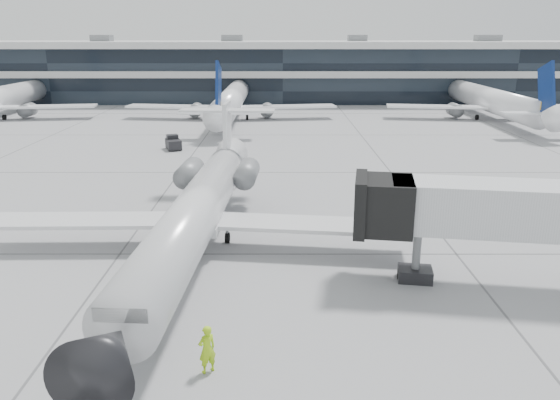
{
  "coord_description": "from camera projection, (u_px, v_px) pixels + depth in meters",
  "views": [
    {
      "loc": [
        -0.47,
        -30.01,
        12.5
      ],
      "look_at": [
        -0.48,
        2.51,
        2.6
      ],
      "focal_mm": 35.0,
      "sensor_mm": 36.0,
      "label": 1
    }
  ],
  "objects": [
    {
      "name": "ground",
      "position": [
        288.0,
        254.0,
        32.35
      ],
      "size": [
        220.0,
        220.0,
        0.0
      ],
      "primitive_type": "plane",
      "color": "gray",
      "rests_on": "ground"
    },
    {
      "name": "terminal",
      "position": [
        283.0,
        73.0,
        109.34
      ],
      "size": [
        170.0,
        22.0,
        10.0
      ],
      "primitive_type": "cube",
      "color": "black",
      "rests_on": "ground"
    },
    {
      "name": "bg_jet_center",
      "position": [
        232.0,
        118.0,
        84.97
      ],
      "size": [
        32.0,
        40.0,
        9.6
      ],
      "primitive_type": null,
      "color": "white",
      "rests_on": "ground"
    },
    {
      "name": "bg_jet_right",
      "position": [
        488.0,
        118.0,
        84.96
      ],
      "size": [
        32.0,
        40.0,
        9.6
      ],
      "primitive_type": null,
      "color": "white",
      "rests_on": "ground"
    },
    {
      "name": "regional_jet",
      "position": [
        197.0,
        210.0,
        32.32
      ],
      "size": [
        25.45,
        31.75,
        7.33
      ],
      "rotation": [
        0.0,
        0.0,
        -0.05
      ],
      "color": "silver",
      "rests_on": "ground"
    },
    {
      "name": "jet_bridge",
      "position": [
        554.0,
        212.0,
        26.8
      ],
      "size": [
        17.63,
        5.92,
        5.66
      ],
      "rotation": [
        0.0,
        0.0,
        -0.16
      ],
      "color": "#A9ABAD",
      "rests_on": "ground"
    },
    {
      "name": "ramp_worker",
      "position": [
        207.0,
        349.0,
        20.8
      ],
      "size": [
        0.86,
        0.81,
        1.98
      ],
      "primitive_type": "imported",
      "rotation": [
        0.0,
        0.0,
        3.76
      ],
      "color": "#ABE718",
      "rests_on": "ground"
    },
    {
      "name": "traffic_cone",
      "position": [
        213.0,
        195.0,
        43.3
      ],
      "size": [
        0.43,
        0.43,
        0.52
      ],
      "rotation": [
        0.0,
        0.0,
        -0.23
      ],
      "color": "#EF3C0C",
      "rests_on": "ground"
    },
    {
      "name": "far_tug",
      "position": [
        173.0,
        143.0,
        61.64
      ],
      "size": [
        2.27,
        2.87,
        1.59
      ],
      "rotation": [
        0.0,
        0.0,
        0.36
      ],
      "color": "black",
      "rests_on": "ground"
    }
  ]
}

